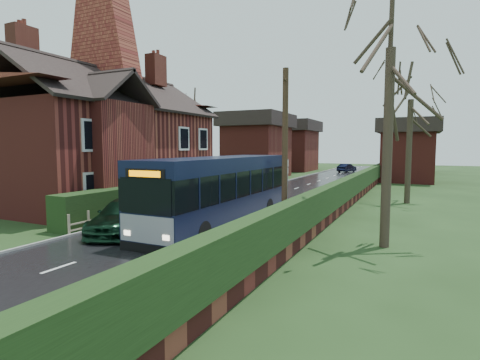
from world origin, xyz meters
The scene contains 18 objects.
ground centered at (0.00, 0.00, 0.00)m, with size 140.00×140.00×0.00m, color #2A4A1F.
road centered at (0.00, 10.00, 0.01)m, with size 6.00×100.00×0.02m, color black.
pavement centered at (4.25, 10.00, 0.07)m, with size 2.50×100.00×0.14m, color slate.
kerb_right centered at (3.05, 10.00, 0.07)m, with size 0.12×100.00×0.14m, color gray.
kerb_left centered at (-3.05, 10.00, 0.05)m, with size 0.12×100.00×0.10m, color gray.
front_hedge centered at (-3.90, 5.00, 0.80)m, with size 1.20×16.00×1.60m, color black.
picket_fence centered at (-3.15, 5.00, 0.45)m, with size 0.10×16.00×0.90m, color gray, non-canonical shape.
right_wall_hedge centered at (5.80, 10.00, 1.02)m, with size 0.60×50.00×1.80m.
brick_house centered at (-8.73, 4.78, 4.38)m, with size 9.30×14.60×10.30m.
bus centered at (1.41, 1.48, 1.57)m, with size 2.41×10.45×3.17m.
car_silver centered at (-1.50, 12.00, 0.66)m, with size 1.55×3.86×1.31m, color silver.
car_green centered at (-1.60, -1.43, 0.70)m, with size 1.96×4.82×1.40m, color black.
car_distant centered at (0.22, 41.51, 0.61)m, with size 1.30×3.73×1.23m, color black.
bus_stop_sign centered at (3.20, 5.84, 1.97)m, with size 0.24×0.44×2.98m.
telegraph_pole centered at (4.80, 0.71, 3.40)m, with size 0.26×0.86×6.71m.
tree_right_near centered at (8.60, 0.82, 7.56)m, with size 4.69×4.69×10.12m.
tree_right_far centered at (9.00, 12.77, 7.07)m, with size 4.90×4.90×9.47m.
tree_house_side centered at (-10.37, 18.00, 7.39)m, with size 4.36×4.36×9.90m.
Camera 1 is at (9.66, -13.50, 3.64)m, focal length 28.00 mm.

